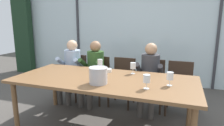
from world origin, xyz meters
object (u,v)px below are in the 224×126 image
at_px(chair_right_of_center, 152,80).
at_px(tasting_bowl, 107,70).
at_px(chair_near_curtain, 75,73).
at_px(wine_glass_by_right_taster, 147,79).
at_px(person_pale_blue_shirt, 71,66).
at_px(chair_center, 123,78).
at_px(wine_glass_by_left_taster, 100,63).
at_px(dining_table, 104,82).
at_px(ice_bucket_primary, 98,75).
at_px(person_charcoal_jacket, 150,73).
at_px(wine_glass_near_bucket, 170,77).
at_px(person_olive_shirt, 94,68).
at_px(chair_near_window_right, 179,83).
at_px(chair_left_of_center, 97,75).
at_px(wine_glass_center_pour, 133,66).

distance_m(chair_right_of_center, tasting_bowl, 0.94).
distance_m(chair_near_curtain, wine_glass_by_right_taster, 2.11).
bearing_deg(wine_glass_by_right_taster, chair_right_of_center, 94.80).
xyz_separation_m(person_pale_blue_shirt, wine_glass_by_right_taster, (1.68, -1.08, 0.21)).
xyz_separation_m(chair_center, person_pale_blue_shirt, (-1.04, -0.14, 0.17)).
distance_m(tasting_bowl, wine_glass_by_left_taster, 0.22).
height_order(dining_table, ice_bucket_primary, ice_bucket_primary).
xyz_separation_m(person_charcoal_jacket, wine_glass_near_bucket, (0.38, -0.87, 0.21)).
height_order(dining_table, person_olive_shirt, person_olive_shirt).
bearing_deg(person_olive_shirt, chair_center, 19.46).
bearing_deg(person_olive_shirt, wine_glass_by_right_taster, -36.77).
bearing_deg(tasting_bowl, chair_near_window_right, 29.54).
bearing_deg(ice_bucket_primary, chair_left_of_center, 114.29).
distance_m(dining_table, chair_left_of_center, 1.12).
distance_m(dining_table, person_pale_blue_shirt, 1.34).
bearing_deg(person_olive_shirt, wine_glass_near_bucket, -25.52).
bearing_deg(ice_bucket_primary, person_pale_blue_shirt, 134.28).
relative_size(wine_glass_near_bucket, wine_glass_by_right_taster, 1.00).
height_order(chair_left_of_center, person_pale_blue_shirt, person_pale_blue_shirt).
distance_m(chair_near_curtain, chair_near_window_right, 2.05).
xyz_separation_m(dining_table, chair_near_window_right, (1.02, 0.97, -0.20)).
height_order(chair_left_of_center, person_charcoal_jacket, person_charcoal_jacket).
height_order(person_charcoal_jacket, wine_glass_by_right_taster, person_charcoal_jacket).
relative_size(chair_right_of_center, wine_glass_by_right_taster, 5.02).
height_order(chair_left_of_center, wine_glass_center_pour, wine_glass_center_pour).
xyz_separation_m(chair_right_of_center, person_charcoal_jacket, (-0.03, -0.15, 0.17)).
bearing_deg(person_olive_shirt, tasting_bowl, -41.50).
relative_size(person_pale_blue_shirt, tasting_bowl, 7.94).
height_order(chair_right_of_center, tasting_bowl, chair_right_of_center).
relative_size(chair_near_curtain, ice_bucket_primary, 3.58).
relative_size(chair_near_window_right, tasting_bowl, 5.81).
distance_m(person_pale_blue_shirt, ice_bucket_primary, 1.53).
bearing_deg(chair_near_window_right, chair_left_of_center, -179.36).
height_order(person_olive_shirt, tasting_bowl, person_olive_shirt).
height_order(person_pale_blue_shirt, tasting_bowl, person_pale_blue_shirt).
relative_size(chair_left_of_center, person_olive_shirt, 0.73).
bearing_deg(ice_bucket_primary, wine_glass_by_left_taster, 111.15).
bearing_deg(chair_right_of_center, chair_center, -178.75).
relative_size(dining_table, chair_near_window_right, 2.94).
relative_size(ice_bucket_primary, tasting_bowl, 1.62).
distance_m(dining_table, wine_glass_by_right_taster, 0.71).
distance_m(chair_left_of_center, person_pale_blue_shirt, 0.56).
bearing_deg(tasting_bowl, chair_right_of_center, 45.89).
bearing_deg(person_charcoal_jacket, person_olive_shirt, 179.05).
relative_size(chair_near_window_right, ice_bucket_primary, 3.58).
relative_size(person_olive_shirt, wine_glass_by_right_taster, 6.86).
bearing_deg(chair_near_window_right, chair_right_of_center, 177.90).
bearing_deg(dining_table, person_charcoal_jacket, 58.48).
bearing_deg(chair_left_of_center, person_charcoal_jacket, -2.28).
distance_m(chair_center, chair_near_window_right, 1.02).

